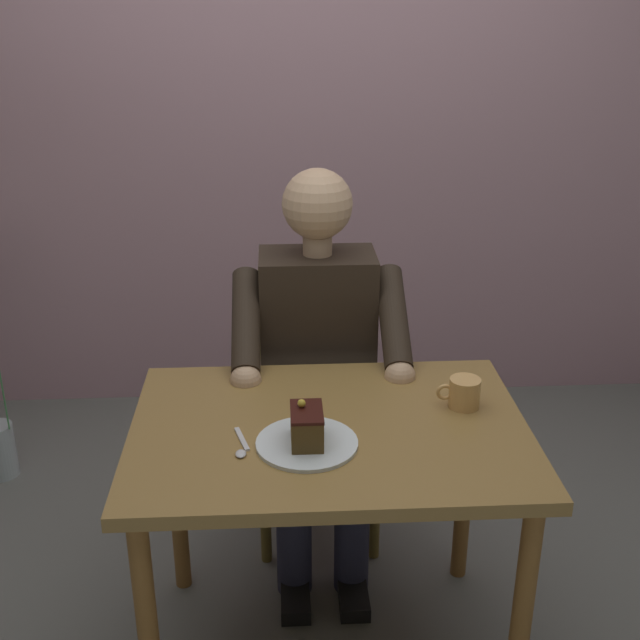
{
  "coord_description": "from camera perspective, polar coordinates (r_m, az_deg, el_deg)",
  "views": [
    {
      "loc": [
        0.12,
        1.76,
        1.77
      ],
      "look_at": [
        0.02,
        -0.1,
        0.99
      ],
      "focal_mm": 44.63,
      "sensor_mm": 36.0,
      "label": 1
    }
  ],
  "objects": [
    {
      "name": "chair",
      "position": [
        2.73,
        -0.28,
        -5.13
      ],
      "size": [
        0.42,
        0.42,
        0.9
      ],
      "color": "olive",
      "rests_on": "ground"
    },
    {
      "name": "cake_slice",
      "position": [
        1.93,
        -0.96,
        -7.59
      ],
      "size": [
        0.08,
        0.12,
        0.11
      ],
      "color": "#4F3A19",
      "rests_on": "dessert_plate"
    },
    {
      "name": "cafe_rear_panel",
      "position": [
        3.42,
        -1.23,
        18.14
      ],
      "size": [
        6.4,
        0.12,
        3.0
      ],
      "primitive_type": "cube",
      "color": "#BB909E",
      "rests_on": "ground"
    },
    {
      "name": "coffee_cup",
      "position": [
        2.14,
        10.27,
        -5.11
      ],
      "size": [
        0.12,
        0.08,
        0.08
      ],
      "color": "#DFA960",
      "rests_on": "dining_table"
    },
    {
      "name": "dessert_plate",
      "position": [
        1.96,
        -0.94,
        -8.83
      ],
      "size": [
        0.25,
        0.25,
        0.01
      ],
      "primitive_type": "cylinder",
      "color": "white",
      "rests_on": "dining_table"
    },
    {
      "name": "seated_person",
      "position": [
        2.5,
        -0.09,
        -3.39
      ],
      "size": [
        0.53,
        0.58,
        1.28
      ],
      "color": "#31261C",
      "rests_on": "ground"
    },
    {
      "name": "dining_table",
      "position": [
        2.09,
        0.67,
        -9.86
      ],
      "size": [
        1.01,
        0.72,
        0.74
      ],
      "color": "olive",
      "rests_on": "ground"
    },
    {
      "name": "dessert_spoon",
      "position": [
        1.95,
        -5.66,
        -9.04
      ],
      "size": [
        0.04,
        0.14,
        0.01
      ],
      "color": "silver",
      "rests_on": "dining_table"
    }
  ]
}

